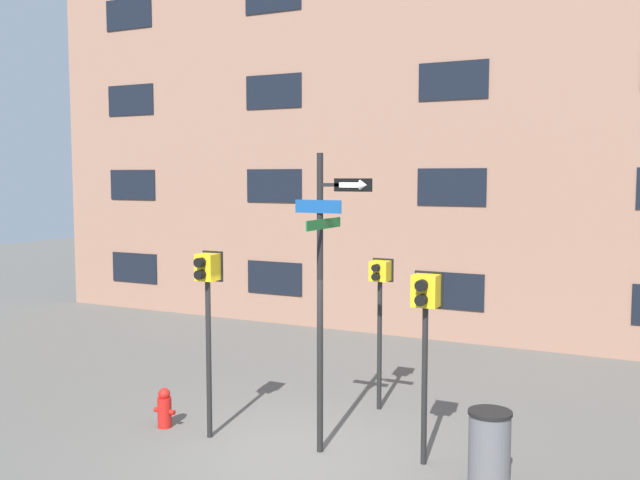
{
  "coord_description": "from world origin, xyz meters",
  "views": [
    {
      "loc": [
        4.68,
        -8.58,
        3.94
      ],
      "look_at": [
        0.27,
        0.3,
        3.05
      ],
      "focal_mm": 40.0,
      "sensor_mm": 36.0,
      "label": 1
    }
  ],
  "objects": [
    {
      "name": "building_facade",
      "position": [
        -0.0,
        8.09,
        6.15
      ],
      "size": [
        24.0,
        0.63,
        12.3
      ],
      "color": "#936B56",
      "rests_on": "ground_plane"
    },
    {
      "name": "pedestrian_signal_left",
      "position": [
        -1.48,
        0.06,
        2.2
      ],
      "size": [
        0.36,
        0.4,
        2.83
      ],
      "color": "black",
      "rests_on": "ground_plane"
    },
    {
      "name": "pedestrian_signal_across",
      "position": [
        0.33,
        2.43,
        1.99
      ],
      "size": [
        0.37,
        0.4,
        2.56
      ],
      "color": "black",
      "rests_on": "ground_plane"
    },
    {
      "name": "ground_plane",
      "position": [
        0.0,
        0.0,
        0.0
      ],
      "size": [
        60.0,
        60.0,
        0.0
      ],
      "primitive_type": "plane",
      "color": "#595651"
    },
    {
      "name": "fire_hydrant",
      "position": [
        -2.37,
        0.1,
        0.3
      ],
      "size": [
        0.38,
        0.22,
        0.63
      ],
      "color": "red",
      "rests_on": "ground_plane"
    },
    {
      "name": "pedestrian_signal_right",
      "position": [
        1.74,
        0.53,
        2.11
      ],
      "size": [
        0.41,
        0.4,
        2.65
      ],
      "color": "black",
      "rests_on": "ground_plane"
    },
    {
      "name": "trash_bin",
      "position": [
        2.72,
        0.15,
        0.51
      ],
      "size": [
        0.56,
        0.56,
        1.01
      ],
      "color": "#59595B",
      "rests_on": "ground_plane"
    },
    {
      "name": "street_sign_pole",
      "position": [
        0.33,
        0.29,
        2.49
      ],
      "size": [
        1.14,
        1.06,
        4.27
      ],
      "color": "black",
      "rests_on": "ground_plane"
    }
  ]
}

